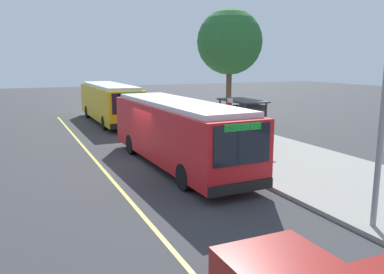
{
  "coord_description": "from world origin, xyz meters",
  "views": [
    {
      "loc": [
        17.05,
        -5.54,
        4.65
      ],
      "look_at": [
        2.82,
        0.9,
        1.66
      ],
      "focal_mm": 36.98,
      "sensor_mm": 36.0,
      "label": 1
    }
  ],
  "objects": [
    {
      "name": "transit_bus_second",
      "position": [
        -13.33,
        1.23,
        1.62
      ],
      "size": [
        10.94,
        2.64,
        2.95
      ],
      "color": "gold",
      "rests_on": "ground_plane"
    },
    {
      "name": "utility_pole",
      "position": [
        9.69,
        3.33,
        3.35
      ],
      "size": [
        0.16,
        0.16,
        6.4
      ],
      "primitive_type": "cylinder",
      "color": "gray",
      "rests_on": "sidewalk_curb"
    },
    {
      "name": "pedestrian_commuter",
      "position": [
        2.24,
        3.81,
        1.12
      ],
      "size": [
        0.24,
        0.4,
        1.69
      ],
      "color": "#282D47",
      "rests_on": "sidewalk_curb"
    },
    {
      "name": "lane_stripe_center",
      "position": [
        0.0,
        -2.2,
        0.0
      ],
      "size": [
        36.0,
        0.14,
        0.01
      ],
      "primitive_type": "cube",
      "color": "#E0D64C",
      "rests_on": "ground_plane"
    },
    {
      "name": "bus_shelter",
      "position": [
        -1.35,
        5.84,
        1.92
      ],
      "size": [
        2.9,
        1.6,
        2.48
      ],
      "color": "#333338",
      "rests_on": "sidewalk_curb"
    },
    {
      "name": "sidewalk_curb",
      "position": [
        0.0,
        6.0,
        0.07
      ],
      "size": [
        44.0,
        6.4,
        0.15
      ],
      "primitive_type": "cube",
      "color": "gray",
      "rests_on": "ground_plane"
    },
    {
      "name": "waiting_bench",
      "position": [
        -1.3,
        5.77,
        0.63
      ],
      "size": [
        1.6,
        0.48,
        0.95
      ],
      "color": "brown",
      "rests_on": "sidewalk_curb"
    },
    {
      "name": "ground_plane",
      "position": [
        0.0,
        0.0,
        0.0
      ],
      "size": [
        120.0,
        120.0,
        0.0
      ],
      "primitive_type": "plane",
      "color": "#38383A"
    },
    {
      "name": "route_sign_post",
      "position": [
        0.72,
        3.84,
        1.96
      ],
      "size": [
        0.44,
        0.08,
        2.8
      ],
      "color": "#333338",
      "rests_on": "sidewalk_curb"
    },
    {
      "name": "street_tree_near_shelter",
      "position": [
        -5.97,
        7.56,
        5.9
      ],
      "size": [
        4.25,
        4.25,
        7.9
      ],
      "color": "brown",
      "rests_on": "sidewalk_curb"
    },
    {
      "name": "transit_bus_main",
      "position": [
        0.98,
        1.01,
        1.62
      ],
      "size": [
        10.69,
        2.87,
        2.95
      ],
      "color": "red",
      "rests_on": "ground_plane"
    }
  ]
}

